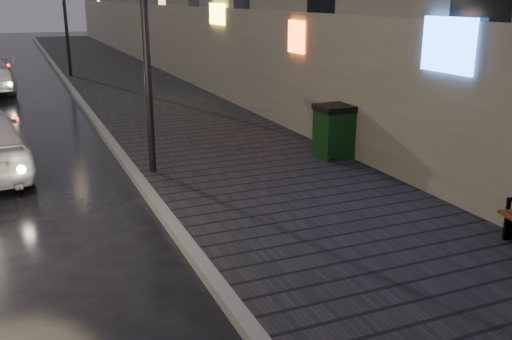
# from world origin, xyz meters

# --- Properties ---
(sidewalk) EXTENTS (4.60, 58.00, 0.15)m
(sidewalk) POSITION_xyz_m (3.90, 21.00, 0.07)
(sidewalk) COLOR black
(sidewalk) RESTS_ON ground
(curb) EXTENTS (0.20, 58.00, 0.15)m
(curb) POSITION_xyz_m (1.50, 21.00, 0.07)
(curb) COLOR slate
(curb) RESTS_ON ground
(lamp_near) EXTENTS (0.36, 0.36, 5.28)m
(lamp_near) POSITION_xyz_m (1.85, 6.00, 3.49)
(lamp_near) COLOR black
(lamp_near) RESTS_ON sidewalk
(trash_bin) EXTENTS (0.77, 0.77, 1.17)m
(trash_bin) POSITION_xyz_m (5.80, 5.50, 0.74)
(trash_bin) COLOR black
(trash_bin) RESTS_ON sidewalk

